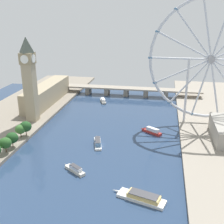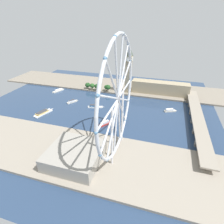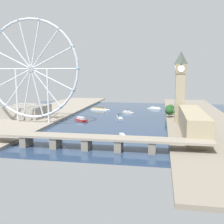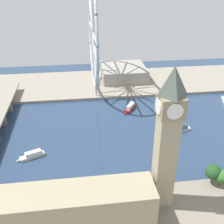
# 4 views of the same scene
# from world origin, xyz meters

# --- Properties ---
(ground_plane) EXTENTS (402.59, 402.59, 0.00)m
(ground_plane) POSITION_xyz_m (0.00, 0.00, 0.00)
(ground_plane) COLOR navy
(riverbank_left) EXTENTS (90.00, 520.00, 3.00)m
(riverbank_left) POSITION_xyz_m (-116.29, 0.00, 1.50)
(riverbank_left) COLOR gray
(riverbank_left) RESTS_ON ground_plane
(riverbank_right) EXTENTS (90.00, 520.00, 3.00)m
(riverbank_right) POSITION_xyz_m (116.29, 0.00, 1.50)
(riverbank_right) COLOR gray
(riverbank_right) RESTS_ON ground_plane
(clock_tower) EXTENTS (14.01, 14.01, 89.51)m
(clock_tower) POSITION_xyz_m (-86.34, 38.89, 49.62)
(clock_tower) COLOR tan
(clock_tower) RESTS_ON riverbank_left
(parliament_block) EXTENTS (22.00, 112.23, 24.17)m
(parliament_block) POSITION_xyz_m (-96.23, 103.00, 15.08)
(parliament_block) COLOR tan
(parliament_block) RESTS_ON riverbank_left
(tree_row_embankment) EXTENTS (14.83, 58.38, 14.44)m
(tree_row_embankment) POSITION_xyz_m (-76.65, -23.35, 11.57)
(tree_row_embankment) COLOR #513823
(tree_row_embankment) RESTS_ON riverbank_left
(ferris_wheel) EXTENTS (126.40, 3.20, 130.09)m
(ferris_wheel) POSITION_xyz_m (98.07, 66.83, 70.26)
(ferris_wheel) COLOR silver
(ferris_wheel) RESTS_ON riverbank_right
(riverside_hall) EXTENTS (53.47, 56.05, 15.84)m
(riverside_hall) POSITION_xyz_m (127.55, 26.94, 10.92)
(riverside_hall) COLOR gray
(riverside_hall) RESTS_ON riverbank_right
(river_bridge) EXTENTS (214.59, 17.56, 11.70)m
(river_bridge) POSITION_xyz_m (-0.00, 164.53, 8.48)
(river_bridge) COLOR gray
(river_bridge) RESTS_ON ground_plane
(tour_boat_0) EXTENTS (21.11, 16.14, 5.36)m
(tour_boat_0) POSITION_xyz_m (-10.89, -50.53, 2.13)
(tour_boat_0) COLOR beige
(tour_boat_0) RESTS_ON ground_plane
(tour_boat_1) EXTENTS (22.69, 17.01, 5.93)m
(tour_boat_1) POSITION_xyz_m (43.60, 33.60, 2.46)
(tour_boat_1) COLOR #B22D28
(tour_boat_1) RESTS_ON ground_plane
(tour_boat_2) EXTENTS (28.69, 16.19, 4.08)m
(tour_boat_2) POSITION_xyz_m (-52.70, -105.92, 1.71)
(tour_boat_2) COLOR beige
(tour_boat_2) RESTS_ON ground_plane
(tour_boat_3) EXTENTS (12.04, 22.38, 5.38)m
(tour_boat_3) POSITION_xyz_m (-26.64, 125.89, 2.23)
(tour_boat_3) COLOR beige
(tour_boat_3) RESTS_ON ground_plane
(tour_boat_4) EXTENTS (37.48, 18.08, 5.12)m
(tour_boat_4) POSITION_xyz_m (42.71, -76.14, 2.14)
(tour_boat_4) COLOR white
(tour_boat_4) RESTS_ON ground_plane
(tour_boat_5) EXTENTS (12.57, 30.16, 5.77)m
(tour_boat_5) POSITION_xyz_m (-4.04, -1.84, 2.38)
(tour_boat_5) COLOR white
(tour_boat_5) RESTS_ON ground_plane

